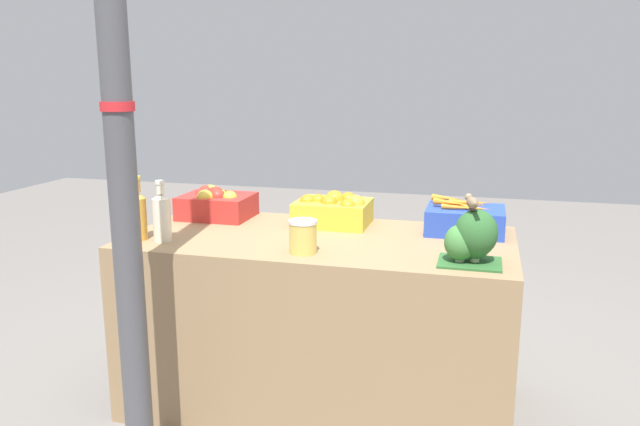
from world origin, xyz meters
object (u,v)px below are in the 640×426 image
at_px(juice_bottle_amber, 139,214).
at_px(sparrow_bird, 472,202).
at_px(broccoli_pile, 473,237).
at_px(apple_crate, 216,203).
at_px(juice_bottle_cloudy, 162,216).
at_px(orange_crate, 334,210).
at_px(support_pole, 120,143).
at_px(pickle_jar, 303,236).
at_px(carrot_crate, 465,219).

relative_size(juice_bottle_amber, sparrow_bird, 1.98).
xyz_separation_m(broccoli_pile, sparrow_bird, (-0.01, -0.01, 0.13)).
relative_size(apple_crate, juice_bottle_cloudy, 1.30).
height_order(broccoli_pile, juice_bottle_cloudy, juice_bottle_cloudy).
bearing_deg(juice_bottle_amber, sparrow_bird, -0.31).
bearing_deg(orange_crate, support_pole, -118.74).
distance_m(support_pole, juice_bottle_cloudy, 0.56).
bearing_deg(apple_crate, support_pole, -84.72).
height_order(broccoli_pile, pickle_jar, broccoli_pile).
bearing_deg(carrot_crate, juice_bottle_amber, -160.27).
distance_m(apple_crate, juice_bottle_cloudy, 0.46).
bearing_deg(apple_crate, pickle_jar, -40.08).
xyz_separation_m(broccoli_pile, juice_bottle_cloudy, (-1.20, -0.00, 0.01)).
relative_size(orange_crate, pickle_jar, 2.54).
distance_m(support_pole, broccoli_pile, 1.22).
xyz_separation_m(carrot_crate, juice_bottle_amber, (-1.27, -0.45, 0.05)).
xyz_separation_m(support_pole, juice_bottle_cloudy, (-0.11, 0.43, -0.34)).
distance_m(apple_crate, juice_bottle_amber, 0.48).
relative_size(carrot_crate, juice_bottle_cloudy, 1.30).
xyz_separation_m(juice_bottle_cloudy, sparrow_bird, (1.19, -0.01, 0.12)).
height_order(carrot_crate, broccoli_pile, broccoli_pile).
distance_m(juice_bottle_amber, pickle_jar, 0.70).
bearing_deg(apple_crate, orange_crate, -0.27).
relative_size(broccoli_pile, juice_bottle_cloudy, 0.89).
relative_size(support_pole, apple_crate, 7.37).
bearing_deg(support_pole, pickle_jar, 40.60).
relative_size(juice_bottle_cloudy, pickle_jar, 1.96).
xyz_separation_m(carrot_crate, sparrow_bird, (0.03, -0.46, 0.16)).
bearing_deg(juice_bottle_cloudy, pickle_jar, -1.72).
bearing_deg(apple_crate, carrot_crate, -0.07).
xyz_separation_m(support_pole, carrot_crate, (1.05, 0.88, -0.38)).
relative_size(broccoli_pile, pickle_jar, 1.75).
distance_m(support_pole, apple_crate, 0.96).
distance_m(orange_crate, broccoli_pile, 0.76).
bearing_deg(juice_bottle_cloudy, juice_bottle_amber, 180.00).
relative_size(pickle_jar, sparrow_bird, 0.96).
distance_m(orange_crate, carrot_crate, 0.57).
xyz_separation_m(carrot_crate, pickle_jar, (-0.57, -0.47, 0.00)).
bearing_deg(pickle_jar, support_pole, -139.40).
xyz_separation_m(apple_crate, orange_crate, (0.57, -0.00, -0.00)).
relative_size(support_pole, pickle_jar, 18.73).
relative_size(support_pole, carrot_crate, 7.37).
distance_m(orange_crate, juice_bottle_cloudy, 0.75).
bearing_deg(juice_bottle_amber, carrot_crate, 19.73).
bearing_deg(support_pole, apple_crate, 95.28).
xyz_separation_m(apple_crate, juice_bottle_cloudy, (-0.03, -0.46, 0.04)).
relative_size(carrot_crate, pickle_jar, 2.54).
bearing_deg(orange_crate, broccoli_pile, -36.34).
bearing_deg(apple_crate, juice_bottle_amber, -106.10).
relative_size(apple_crate, pickle_jar, 2.54).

